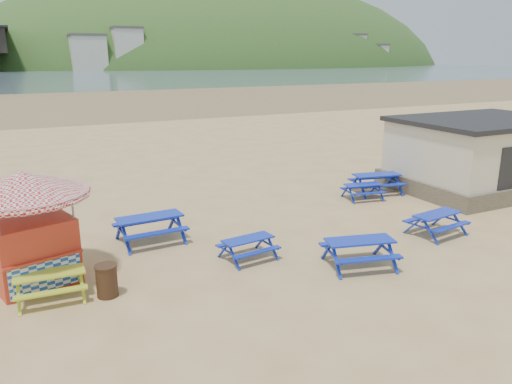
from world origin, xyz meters
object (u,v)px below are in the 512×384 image
picnic_table_blue_b (363,192)px  amenity_block (481,154)px  picnic_table_yellow (51,286)px  litter_bin (107,280)px  ice_cream_kiosk (26,214)px  picnic_table_blue_a (150,229)px

picnic_table_blue_b → amenity_block: (5.84, -0.80, 1.24)m
picnic_table_blue_b → picnic_table_yellow: picnic_table_yellow is taller
picnic_table_blue_b → litter_bin: size_ratio=2.08×
ice_cream_kiosk → amenity_block: amenity_block is taller
ice_cream_kiosk → litter_bin: (1.61, -1.74, -1.47)m
picnic_table_yellow → ice_cream_kiosk: ice_cream_kiosk is taller
picnic_table_blue_a → amenity_block: bearing=-2.6°
picnic_table_blue_b → picnic_table_yellow: 12.96m
picnic_table_blue_b → picnic_table_yellow: bearing=-153.6°
picnic_table_yellow → picnic_table_blue_b: bearing=19.3°
ice_cream_kiosk → litter_bin: bearing=-63.0°
picnic_table_blue_b → litter_bin: 11.90m
picnic_table_blue_a → ice_cream_kiosk: size_ratio=0.52×
picnic_table_yellow → ice_cream_kiosk: bearing=107.6°
picnic_table_blue_a → amenity_block: 15.10m
ice_cream_kiosk → picnic_table_yellow: bearing=-90.7°
ice_cream_kiosk → picnic_table_blue_b: bearing=-4.9°
picnic_table_blue_a → picnic_table_blue_b: (9.21, 0.97, -0.11)m
picnic_table_blue_a → ice_cream_kiosk: 4.11m
ice_cream_kiosk → amenity_block: (18.59, 1.65, -0.32)m
picnic_table_yellow → litter_bin: (1.27, -0.47, 0.08)m
picnic_table_yellow → ice_cream_kiosk: (-0.34, 1.27, 1.55)m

